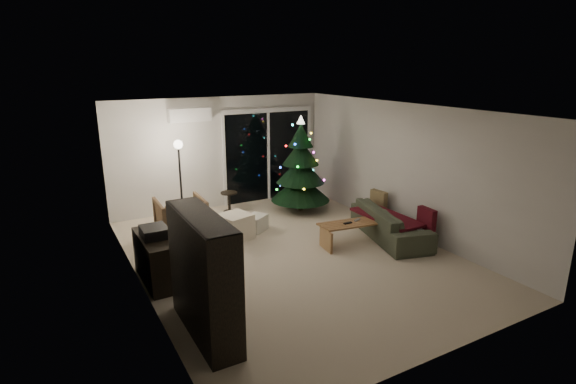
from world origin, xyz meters
name	(u,v)px	position (x,y,z in m)	size (l,w,h in m)	color
room	(274,177)	(0.46, 1.49, 1.02)	(6.50, 7.51, 2.60)	beige
bookshelf	(188,279)	(-2.25, -1.49, 0.76)	(0.39, 1.52, 1.52)	black
media_cabinet	(157,259)	(-2.25, 0.17, 0.36)	(0.43, 1.16, 0.72)	black
stereo	(154,232)	(-2.25, 0.17, 0.80)	(0.37, 0.43, 0.15)	black
armchair	(181,218)	(-1.42, 1.72, 0.40)	(0.85, 0.87, 0.80)	brown
ottoman	(235,227)	(-0.54, 1.18, 0.24)	(0.54, 0.54, 0.48)	silver
cardboard_box_a	(177,246)	(-1.70, 1.02, 0.14)	(0.39, 0.30, 0.28)	silver
cardboard_box_b	(256,223)	(-0.03, 1.38, 0.16)	(0.44, 0.33, 0.31)	silver
side_table	(229,202)	(-0.04, 2.73, 0.23)	(0.37, 0.37, 0.46)	black
floor_lamp	(181,184)	(-1.17, 2.47, 0.84)	(0.27, 0.27, 1.69)	black
sofa	(390,223)	(2.05, -0.19, 0.29)	(2.01, 0.79, 0.59)	#34392C
sofa_throw	(387,217)	(1.95, -0.19, 0.43)	(0.63, 1.45, 0.05)	#440F11
cushion_a	(379,200)	(2.30, 0.46, 0.53)	(0.12, 0.39, 0.39)	#9D8355
cushion_b	(427,219)	(2.30, -0.84, 0.53)	(0.12, 0.39, 0.39)	#440F11
coffee_table	(354,233)	(1.27, -0.09, 0.20)	(1.29, 0.45, 0.41)	#A07C4D
remote_a	(348,223)	(1.12, -0.09, 0.42)	(0.16, 0.05, 0.02)	black
remote_b	(357,220)	(1.37, -0.04, 0.42)	(0.15, 0.04, 0.02)	slate
christmas_tree	(301,164)	(1.42, 2.07, 1.06)	(1.32, 1.32, 2.13)	black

